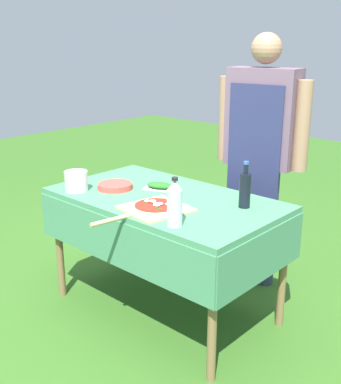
% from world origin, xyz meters
% --- Properties ---
extents(ground_plane, '(12.00, 12.00, 0.00)m').
position_xyz_m(ground_plane, '(0.00, 0.00, 0.00)').
color(ground_plane, '#386B23').
extents(prep_table, '(1.43, 0.83, 0.78)m').
position_xyz_m(prep_table, '(0.00, 0.00, 0.69)').
color(prep_table, '#478960').
rests_on(prep_table, ground).
extents(person_cook, '(0.65, 0.26, 1.74)m').
position_xyz_m(person_cook, '(0.20, 0.74, 1.02)').
color(person_cook, '#333D56').
rests_on(person_cook, ground).
extents(pizza_on_peel, '(0.38, 0.60, 0.05)m').
position_xyz_m(pizza_on_peel, '(0.12, -0.22, 0.79)').
color(pizza_on_peel, '#D1B27F').
rests_on(pizza_on_peel, prep_table).
extents(oil_bottle, '(0.07, 0.07, 0.27)m').
position_xyz_m(oil_bottle, '(0.47, 0.17, 0.88)').
color(oil_bottle, black).
rests_on(oil_bottle, prep_table).
extents(water_bottle, '(0.08, 0.08, 0.26)m').
position_xyz_m(water_bottle, '(0.37, -0.31, 0.90)').
color(water_bottle, silver).
rests_on(water_bottle, prep_table).
extents(herb_container, '(0.22, 0.18, 0.04)m').
position_xyz_m(herb_container, '(-0.13, 0.09, 0.80)').
color(herb_container, silver).
rests_on(herb_container, prep_table).
extents(mixing_tub, '(0.15, 0.15, 0.13)m').
position_xyz_m(mixing_tub, '(-0.49, -0.29, 0.84)').
color(mixing_tub, silver).
rests_on(mixing_tub, prep_table).
extents(plate_stack, '(0.23, 0.23, 0.03)m').
position_xyz_m(plate_stack, '(-0.35, -0.09, 0.79)').
color(plate_stack, '#DB4C42').
rests_on(plate_stack, prep_table).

